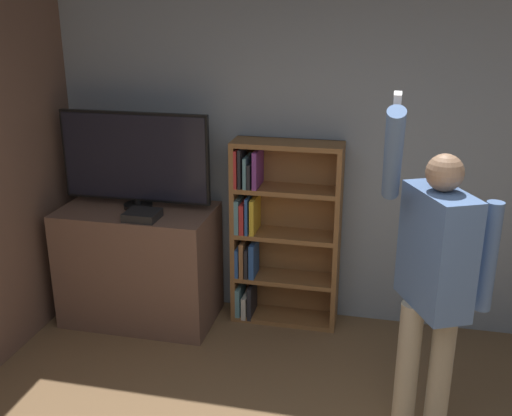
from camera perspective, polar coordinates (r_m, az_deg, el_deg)
wall_back at (r=4.57m, az=7.76°, el=5.20°), size 6.36×0.06×2.70m
tv_ledge at (r=4.84m, az=-10.98°, el=-5.29°), size 1.18×0.66×0.93m
television at (r=4.59m, az=-11.46°, el=4.58°), size 1.16×0.22×0.74m
game_console at (r=4.44m, az=-10.78°, el=-0.67°), size 0.24×0.22×0.06m
bookshelf at (r=4.64m, az=1.94°, el=-2.43°), size 0.83×0.28×1.46m
person at (r=3.35m, az=16.57°, el=-6.22°), size 0.61×0.59×2.05m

